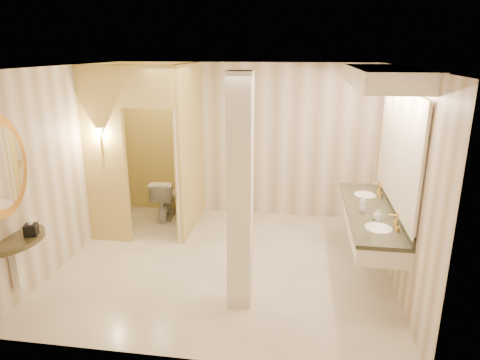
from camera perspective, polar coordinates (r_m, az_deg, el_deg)
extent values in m
plane|color=white|center=(6.20, -1.94, -10.94)|extent=(4.50, 4.50, 0.00)
plane|color=silver|center=(5.48, -2.23, 14.86)|extent=(4.50, 4.50, 0.00)
cube|color=beige|center=(7.61, 0.67, 5.24)|extent=(4.50, 0.02, 2.70)
cube|color=beige|center=(3.85, -7.52, -6.95)|extent=(4.50, 0.02, 2.70)
cube|color=beige|center=(6.48, -22.05, 1.87)|extent=(0.02, 4.00, 2.70)
cube|color=beige|center=(5.73, 20.62, 0.17)|extent=(0.02, 4.00, 2.70)
cube|color=#D1BD6D|center=(7.05, -6.64, 4.16)|extent=(0.10, 1.50, 2.70)
cube|color=#D1BD6D|center=(6.75, -17.57, 2.91)|extent=(0.65, 0.10, 2.70)
cube|color=#D1BD6D|center=(6.30, -12.36, 12.05)|extent=(0.80, 0.10, 0.60)
cube|color=white|center=(6.80, -7.73, 1.05)|extent=(0.15, 0.80, 2.10)
cylinder|color=gold|center=(6.65, -17.98, 4.43)|extent=(0.03, 0.03, 0.30)
cone|color=white|center=(6.61, -18.14, 6.12)|extent=(0.14, 0.14, 0.14)
cube|color=white|center=(5.99, 16.96, -5.05)|extent=(0.60, 2.26, 0.24)
cube|color=black|center=(5.95, 17.06, -3.98)|extent=(0.64, 2.30, 0.05)
cube|color=black|center=(5.98, 19.78, -3.43)|extent=(0.03, 2.26, 0.10)
ellipsoid|color=white|center=(5.39, 17.94, -6.49)|extent=(0.40, 0.44, 0.15)
cylinder|color=gold|center=(5.38, 20.17, -5.27)|extent=(0.03, 0.03, 0.22)
ellipsoid|color=white|center=(6.53, 16.31, -2.23)|extent=(0.40, 0.44, 0.15)
cylinder|color=gold|center=(6.52, 18.15, -1.21)|extent=(0.03, 0.03, 0.22)
cube|color=white|center=(5.76, 20.50, 3.86)|extent=(0.03, 2.26, 1.40)
cube|color=white|center=(5.59, 18.64, 12.93)|extent=(0.75, 2.46, 0.22)
cylinder|color=black|center=(5.53, -28.47, -6.99)|extent=(0.88, 0.88, 0.05)
cube|color=white|center=(5.63, -27.71, -9.84)|extent=(0.10, 0.10, 0.60)
cylinder|color=white|center=(5.24, -29.25, 1.50)|extent=(0.02, 0.71, 0.71)
cube|color=white|center=(4.75, 0.02, -2.11)|extent=(0.27, 0.27, 2.70)
cube|color=black|center=(5.44, -26.08, -5.98)|extent=(0.17, 0.17, 0.13)
imported|color=white|center=(7.74, -9.99, -2.39)|extent=(0.47, 0.75, 0.73)
imported|color=beige|center=(5.57, 17.96, -4.49)|extent=(0.08, 0.08, 0.14)
imported|color=silver|center=(5.60, 17.76, -4.44)|extent=(0.12, 0.12, 0.12)
imported|color=#C6B28C|center=(5.81, 16.04, -3.02)|extent=(0.09, 0.09, 0.21)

